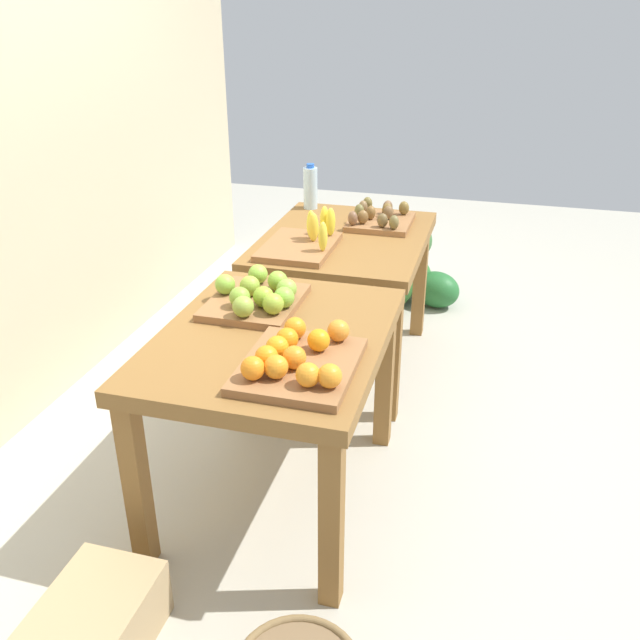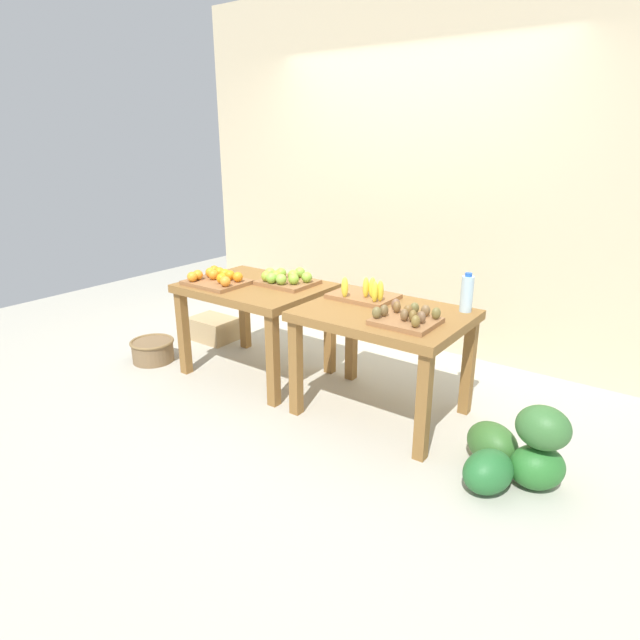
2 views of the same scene
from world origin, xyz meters
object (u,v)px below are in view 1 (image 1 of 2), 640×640
apple_bin (258,296)px  watermelon_pile (413,274)px  water_bottle (310,188)px  kiwi_bin (379,218)px  orange_bin (297,359)px  display_table_right (345,255)px  cardboard_produce_box (96,624)px  display_table_left (273,359)px  banana_crate (305,241)px

apple_bin → watermelon_pile: (1.87, -0.37, -0.60)m
water_bottle → kiwi_bin: bearing=-114.7°
orange_bin → apple_bin: apple_bin is taller
display_table_right → cardboard_produce_box: 2.04m
display_table_left → banana_crate: size_ratio=2.36×
water_bottle → banana_crate: bearing=-166.4°
orange_bin → water_bottle: size_ratio=1.78×
kiwi_bin → water_bottle: bearing=65.3°
kiwi_bin → watermelon_pile: size_ratio=0.56×
watermelon_pile → banana_crate: bearing=162.3°
apple_bin → water_bottle: 1.35m
display_table_right → kiwi_bin: bearing=-30.5°
display_table_left → banana_crate: bearing=9.1°
display_table_right → apple_bin: size_ratio=2.45×
apple_bin → banana_crate: 0.68m
apple_bin → water_bottle: bearing=7.3°
display_table_right → kiwi_bin: (0.22, -0.13, 0.14)m
display_table_right → watermelon_pile: (0.95, -0.24, -0.45)m
apple_bin → water_bottle: water_bottle is taller
display_table_right → apple_bin: apple_bin is taller
banana_crate → water_bottle: 0.68m
apple_bin → banana_crate: banana_crate is taller
display_table_left → cardboard_produce_box: size_ratio=2.60×
banana_crate → watermelon_pile: (1.19, -0.38, -0.59)m
orange_bin → watermelon_pile: orange_bin is taller
watermelon_pile → cardboard_produce_box: bearing=169.5°
water_bottle → watermelon_pile: bearing=-45.3°
cardboard_produce_box → orange_bin: bearing=-37.7°
orange_bin → watermelon_pile: 2.38m
display_table_right → water_bottle: 0.56m
cardboard_produce_box → apple_bin: bearing=-9.5°
banana_crate → water_bottle: (0.66, 0.16, 0.08)m
watermelon_pile → apple_bin: bearing=168.9°
orange_bin → water_bottle: water_bottle is taller
display_table_right → water_bottle: (0.42, 0.30, 0.22)m
kiwi_bin → banana_crate: bearing=149.5°
display_table_right → banana_crate: (-0.24, 0.14, 0.14)m
apple_bin → banana_crate: bearing=1.1°
water_bottle → watermelon_pile: 1.01m
water_bottle → watermelon_pile: (0.53, -0.54, -0.67)m
kiwi_bin → orange_bin: bearing=-178.8°
display_table_left → orange_bin: (-0.23, -0.16, 0.15)m
apple_bin → kiwi_bin: (1.14, -0.26, -0.01)m
watermelon_pile → cardboard_produce_box: (-2.91, 0.54, -0.07)m
display_table_right → water_bottle: bearing=35.6°
display_table_left → banana_crate: (0.88, 0.14, 0.14)m
banana_crate → orange_bin: bearing=-164.7°
banana_crate → water_bottle: size_ratio=1.75×
apple_bin → kiwi_bin: apple_bin is taller
display_table_left → display_table_right: 1.12m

